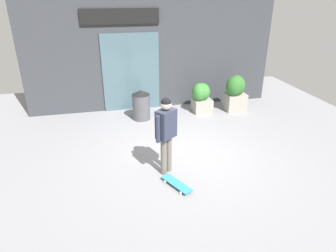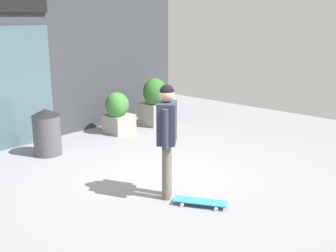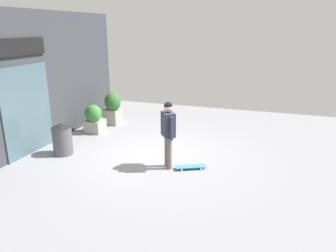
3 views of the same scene
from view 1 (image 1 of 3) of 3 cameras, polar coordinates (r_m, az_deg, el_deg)
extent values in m
plane|color=gray|center=(7.28, 2.41, -5.44)|extent=(12.00, 12.00, 0.00)
cube|color=#383A3F|center=(9.85, -2.93, 14.55)|extent=(7.98, 0.25, 3.88)
cube|color=#47606B|center=(9.76, -7.01, 10.00)|extent=(1.80, 0.06, 2.45)
cube|color=black|center=(9.44, -9.09, 19.86)|extent=(2.32, 0.05, 0.44)
cylinder|color=#666056|center=(6.47, 0.12, -5.23)|extent=(0.13, 0.13, 0.85)
cylinder|color=#666056|center=(6.36, -0.81, -5.78)|extent=(0.13, 0.13, 0.85)
cube|color=#2D3347|center=(6.08, -0.36, 0.41)|extent=(0.48, 0.45, 0.60)
cylinder|color=#2D3347|center=(6.27, 1.10, 0.84)|extent=(0.09, 0.09, 0.57)
cylinder|color=#2D3347|center=(5.93, -1.91, -0.62)|extent=(0.09, 0.09, 0.57)
sphere|color=beige|center=(5.93, -0.37, 4.08)|extent=(0.22, 0.22, 0.22)
sphere|color=black|center=(5.91, -0.37, 4.42)|extent=(0.21, 0.21, 0.21)
cube|color=teal|center=(6.16, 1.66, -10.83)|extent=(0.53, 0.78, 0.02)
cylinder|color=silver|center=(6.10, 4.02, -11.74)|extent=(0.05, 0.06, 0.05)
cylinder|color=silver|center=(5.98, 2.36, -12.59)|extent=(0.05, 0.06, 0.05)
cylinder|color=silver|center=(6.40, 0.99, -9.78)|extent=(0.05, 0.06, 0.05)
cylinder|color=silver|center=(6.28, -0.64, -10.53)|extent=(0.05, 0.06, 0.05)
cube|color=gray|center=(9.83, 6.44, 3.93)|extent=(0.58, 0.56, 0.42)
ellipsoid|color=#387A33|center=(9.58, 5.88, 6.33)|extent=(0.42, 0.48, 0.59)
ellipsoid|color=#387A33|center=(9.69, 6.39, 6.46)|extent=(0.55, 0.55, 0.57)
cube|color=gray|center=(10.13, 12.57, 4.53)|extent=(0.64, 0.54, 0.55)
ellipsoid|color=#2D6628|center=(9.92, 12.80, 7.48)|extent=(0.57, 0.59, 0.67)
ellipsoid|color=#2D6628|center=(9.81, 12.39, 7.30)|extent=(0.51, 0.53, 0.65)
cylinder|color=#4C4C51|center=(9.15, -5.08, 3.64)|extent=(0.53, 0.53, 0.78)
cone|color=black|center=(9.00, -5.19, 6.36)|extent=(0.54, 0.54, 0.13)
camera|label=2|loc=(3.59, -71.74, -9.33)|focal=44.90mm
camera|label=3|loc=(6.56, -75.34, 4.54)|focal=33.88mm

